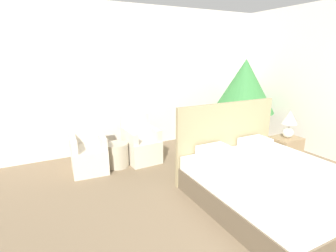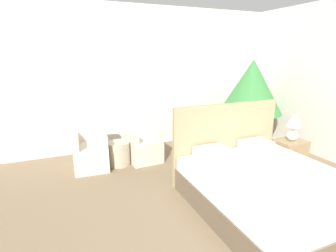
% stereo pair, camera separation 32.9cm
% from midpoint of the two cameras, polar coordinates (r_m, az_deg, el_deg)
% --- Properties ---
extents(wall_back, '(10.00, 0.06, 2.90)m').
position_cam_midpoint_polar(wall_back, '(5.61, -2.96, 10.26)').
color(wall_back, silver).
rests_on(wall_back, ground_plane).
extents(bed, '(1.83, 2.06, 1.23)m').
position_cam_midpoint_polar(bed, '(3.78, 23.11, -12.21)').
color(bed, brown).
rests_on(bed, ground_plane).
extents(armchair_near_window_left, '(0.61, 0.70, 0.83)m').
position_cam_midpoint_polar(armchair_near_window_left, '(4.77, -14.60, -5.68)').
color(armchair_near_window_left, beige).
rests_on(armchair_near_window_left, ground_plane).
extents(armchair_near_window_right, '(0.59, 0.69, 0.83)m').
position_cam_midpoint_polar(armchair_near_window_right, '(4.98, -3.56, -4.29)').
color(armchair_near_window_right, beige).
rests_on(armchair_near_window_right, ground_plane).
extents(potted_palm, '(1.33, 1.33, 1.86)m').
position_cam_midpoint_polar(potted_palm, '(6.00, 19.27, 7.83)').
color(potted_palm, beige).
rests_on(potted_palm, ground_plane).
extents(nightstand, '(0.47, 0.39, 0.55)m').
position_cam_midpoint_polar(nightstand, '(5.04, 26.58, -5.77)').
color(nightstand, '#937A56').
rests_on(nightstand, ground_plane).
extents(table_lamp, '(0.26, 0.26, 0.48)m').
position_cam_midpoint_polar(table_lamp, '(4.88, 27.50, 0.34)').
color(table_lamp, white).
rests_on(table_lamp, nightstand).
extents(side_table, '(0.40, 0.40, 0.43)m').
position_cam_midpoint_polar(side_table, '(4.81, -8.74, -5.95)').
color(side_table, '#B7AD93').
rests_on(side_table, ground_plane).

